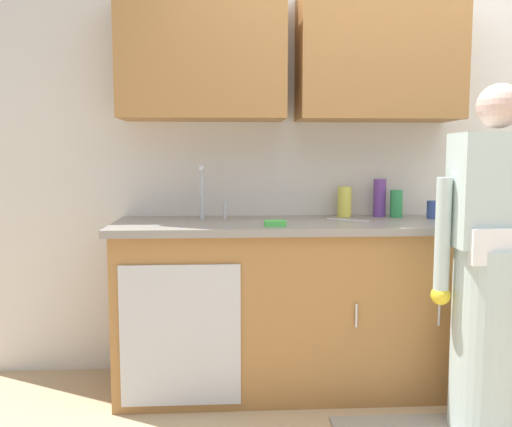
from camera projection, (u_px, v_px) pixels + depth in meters
kitchen_wall_with_uppers at (356, 126)px, 3.20m from camera, size 4.80×0.44×2.70m
counter_cabinet at (292, 308)px, 2.99m from camera, size 1.90×0.62×0.90m
countertop at (293, 225)px, 2.94m from camera, size 1.96×0.66×0.04m
sink at (208, 224)px, 2.92m from camera, size 0.50×0.36×0.35m
person_at_sink at (491, 287)px, 2.47m from camera, size 0.55×0.34×1.62m
bottle_dish_liquid at (396, 204)px, 3.12m from camera, size 0.07×0.07×0.16m
bottle_soap at (380, 198)px, 3.17m from camera, size 0.07×0.07×0.22m
bottle_cleaner_spray at (344, 202)px, 3.16m from camera, size 0.08×0.08×0.18m
cup_by_sink at (433, 210)px, 3.06m from camera, size 0.08×0.08×0.10m
knife_on_counter at (348, 220)px, 2.98m from camera, size 0.21×0.16×0.01m
sponge at (275, 223)px, 2.73m from camera, size 0.11×0.07×0.03m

